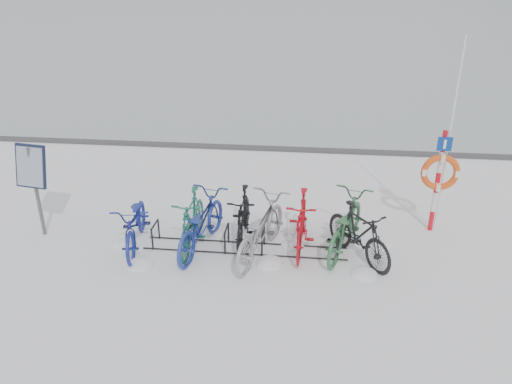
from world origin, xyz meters
name	(u,v)px	position (x,y,z in m)	size (l,w,h in m)	color
ground	(245,249)	(0.00, 0.00, 0.00)	(900.00, 900.00, 0.00)	white
quay_edge	(270,149)	(0.00, 5.90, 0.05)	(400.00, 0.25, 0.10)	#3F3F42
bike_rack	(245,241)	(0.00, 0.00, 0.18)	(4.00, 0.48, 0.46)	black
info_board	(32,172)	(-4.24, 0.11, 1.41)	(0.69, 0.35, 1.96)	#595B5E
lifebuoy_station	(440,172)	(3.81, 1.17, 1.34)	(0.77, 0.22, 3.98)	red
bike_0	(136,222)	(-2.15, -0.08, 0.53)	(0.70, 2.00, 1.05)	navy
bike_1	(192,219)	(-1.05, 0.06, 0.58)	(0.54, 1.93, 1.16)	#1C6455
bike_2	(200,222)	(-0.87, -0.01, 0.56)	(0.75, 2.15, 1.12)	navy
bike_3	(243,215)	(-0.08, 0.36, 0.55)	(0.52, 1.85, 1.11)	black
bike_4	(260,227)	(0.31, -0.15, 0.58)	(0.77, 2.22, 1.16)	#919398
bike_5	(302,221)	(1.09, 0.20, 0.58)	(0.55, 1.93, 1.16)	red
bike_6	(345,223)	(1.93, 0.25, 0.57)	(0.75, 2.16, 1.13)	#2F673E
bike_7	(359,232)	(2.17, -0.07, 0.55)	(0.51, 1.82, 1.09)	black
snow_drifts	(259,255)	(0.29, -0.19, 0.00)	(5.60, 2.02, 0.18)	white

